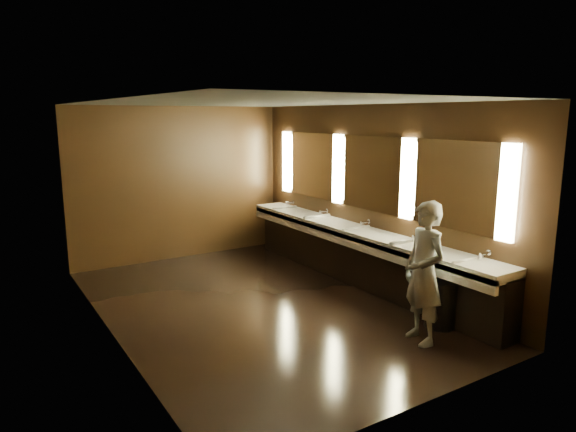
% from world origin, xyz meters
% --- Properties ---
extents(floor, '(6.00, 6.00, 0.00)m').
position_xyz_m(floor, '(0.00, 0.00, 0.00)').
color(floor, black).
rests_on(floor, ground).
extents(ceiling, '(4.00, 6.00, 0.02)m').
position_xyz_m(ceiling, '(0.00, 0.00, 2.80)').
color(ceiling, '#2D2D2B').
rests_on(ceiling, wall_back).
extents(wall_back, '(4.00, 0.02, 2.80)m').
position_xyz_m(wall_back, '(0.00, 3.00, 1.40)').
color(wall_back, black).
rests_on(wall_back, floor).
extents(wall_front, '(4.00, 0.02, 2.80)m').
position_xyz_m(wall_front, '(0.00, -3.00, 1.40)').
color(wall_front, black).
rests_on(wall_front, floor).
extents(wall_left, '(0.02, 6.00, 2.80)m').
position_xyz_m(wall_left, '(-2.00, 0.00, 1.40)').
color(wall_left, black).
rests_on(wall_left, floor).
extents(wall_right, '(0.02, 6.00, 2.80)m').
position_xyz_m(wall_right, '(2.00, 0.00, 1.40)').
color(wall_right, black).
rests_on(wall_right, floor).
extents(sink_counter, '(0.55, 5.40, 1.01)m').
position_xyz_m(sink_counter, '(1.79, 0.00, 0.50)').
color(sink_counter, black).
rests_on(sink_counter, floor).
extents(mirror_band, '(0.06, 5.03, 1.15)m').
position_xyz_m(mirror_band, '(1.98, -0.00, 1.75)').
color(mirror_band, '#FFF6B5').
rests_on(mirror_band, wall_right).
extents(person, '(0.51, 0.68, 1.69)m').
position_xyz_m(person, '(1.05, -2.03, 0.84)').
color(person, '#8DB7D3').
rests_on(person, floor).
extents(trash_bin, '(0.50, 0.50, 0.60)m').
position_xyz_m(trash_bin, '(1.58, -1.86, 0.30)').
color(trash_bin, black).
rests_on(trash_bin, floor).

